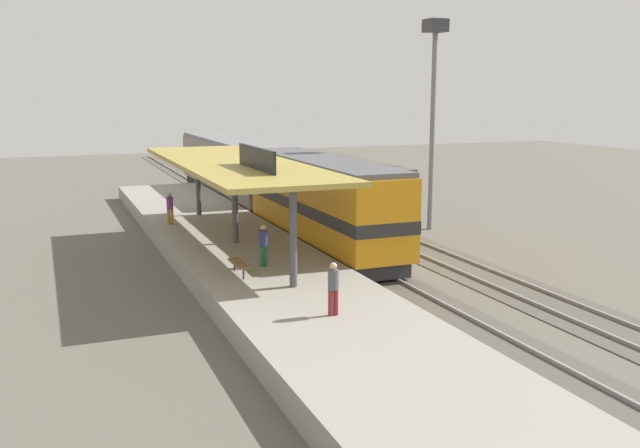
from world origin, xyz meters
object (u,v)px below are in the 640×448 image
Objects in this scene: platform_bench at (239,264)px; person_boarding at (170,207)px; locomotive at (322,203)px; passenger_carriage_single at (230,168)px; freight_car at (350,189)px; person_waiting at (263,243)px; light_mast at (434,81)px; person_walking at (333,286)px.

person_boarding is (-0.64, 11.30, 0.51)m from platform_bench.
passenger_carriage_single is (0.00, 18.00, -0.10)m from locomotive.
platform_bench is 0.08× the size of passenger_carriage_single.
person_waiting is (-9.32, -12.35, -0.12)m from freight_car.
freight_car is 11.41m from person_boarding.
freight_car is 7.02× the size of person_waiting.
light_mast reaches higher than freight_car.
locomotive is 18.00m from passenger_carriage_single.
person_waiting reaches higher than platform_bench.
person_walking is (-4.54, -30.23, -0.46)m from passenger_carriage_single.
person_waiting is 1.00× the size of person_walking.
person_boarding is (-14.44, 2.19, -6.54)m from light_mast.
person_walking reaches higher than platform_bench.
person_walking is at bearing -76.00° from platform_bench.
light_mast reaches higher than passenger_carriage_single.
passenger_carriage_single is at bearing 112.51° from freight_car.
platform_bench is 0.14× the size of freight_car.
platform_bench is at bearing -103.83° from passenger_carriage_single.
passenger_carriage_single reaches higher than platform_bench.
locomotive reaches higher than platform_bench.
person_walking is at bearing -98.54° from passenger_carriage_single.
passenger_carriage_single is at bearing 76.17° from platform_bench.
person_walking is 1.00× the size of person_boarding.
platform_bench is 0.99× the size of person_walking.
freight_car is (4.60, 6.90, -0.44)m from locomotive.
platform_bench is 6.05m from person_walking.
person_waiting is at bearing -79.52° from person_boarding.
passenger_carriage_single is 11.70× the size of person_waiting.
person_boarding is at bearing 93.23° from platform_bench.
locomotive is at bearing -123.70° from freight_car.
passenger_carriage_single is 11.70× the size of person_boarding.
locomotive reaches higher than passenger_carriage_single.
platform_bench is 0.15× the size of light_mast.
person_walking is (-9.14, -19.13, -0.12)m from freight_car.
freight_car is 1.03× the size of light_mast.
person_boarding is at bearing 96.97° from person_walking.
freight_car is 21.20m from person_walking.
person_waiting is 10.55m from person_boarding.
platform_bench is 8.82m from locomotive.
platform_bench is 17.00m from freight_car.
platform_bench is at bearing 104.00° from person_walking.
light_mast is 16.00m from person_boarding.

